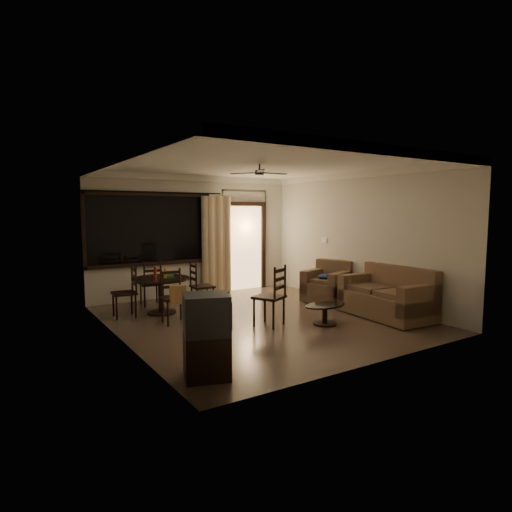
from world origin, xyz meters
TOP-DOWN VIEW (x-y plane):
  - ground at (0.00, 0.00)m, footprint 5.50×5.50m
  - room_shell at (0.59, 1.77)m, footprint 5.50×6.70m
  - dining_table at (-1.36, 1.40)m, footprint 1.11×1.11m
  - dining_chair_west at (-2.04, 1.47)m, footprint 0.45×0.45m
  - dining_chair_east at (-0.53, 1.33)m, footprint 0.45×0.45m
  - dining_chair_south at (-1.43, 0.54)m, footprint 0.45×0.51m
  - dining_chair_north at (-1.30, 2.18)m, footprint 0.45×0.45m
  - tv_cabinet at (-2.05, -2.00)m, footprint 0.64×0.61m
  - sofa at (2.12, -1.17)m, footprint 1.04×1.78m
  - armchair at (2.10, 0.46)m, footprint 1.09×1.09m
  - coffee_table at (0.74, -0.95)m, footprint 0.81×0.48m
  - side_chair at (-0.11, -0.49)m, footprint 0.62×0.62m

SIDE VIEW (x-z plane):
  - ground at x=0.00m, z-range 0.00..0.00m
  - coffee_table at x=0.74m, z-range 0.06..0.41m
  - dining_chair_west at x=-2.04m, z-range -0.19..0.76m
  - dining_chair_east at x=-0.53m, z-range -0.19..0.76m
  - dining_chair_north at x=-1.30m, z-range -0.19..0.76m
  - dining_chair_south at x=-1.43m, z-range -0.17..0.78m
  - side_chair at x=-0.11m, z-range -0.21..0.84m
  - armchair at x=2.10m, z-range -0.07..0.79m
  - sofa at x=2.12m, z-range -0.09..0.82m
  - tv_cabinet at x=-2.05m, z-range 0.00..1.01m
  - dining_table at x=-1.36m, z-range 0.09..1.00m
  - room_shell at x=0.59m, z-range -0.92..4.58m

